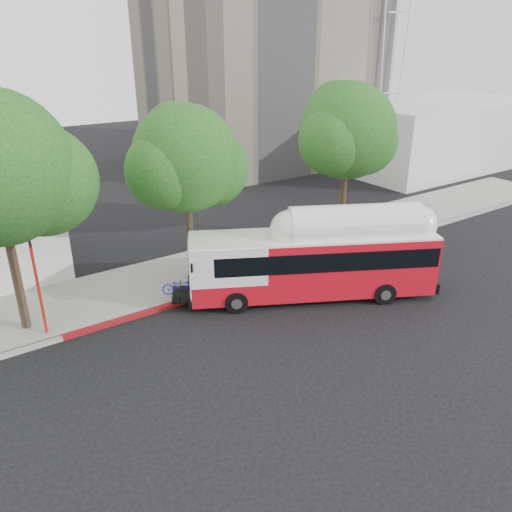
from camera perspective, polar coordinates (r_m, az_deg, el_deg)
The scene contains 10 objects.
ground at distance 21.57m, azimuth 2.58°, elevation -7.64°, with size 120.00×120.00×0.00m, color black.
sidewalk at distance 26.40m, azimuth -5.88°, elevation -1.45°, with size 60.00×5.00×0.15m, color gray.
curb_strip at distance 24.36m, azimuth -2.91°, elevation -3.58°, with size 60.00×0.30×0.15m, color gray.
red_curb_segment at distance 23.13m, azimuth -9.28°, elevation -5.43°, with size 10.00×0.32×0.16m, color maroon.
street_tree_left at distance 20.93m, azimuth -26.43°, elevation 8.54°, with size 6.67×5.80×9.74m.
street_tree_mid at distance 23.89m, azimuth -7.20°, elevation 10.63°, with size 5.75×5.00×8.62m.
street_tree_right at distance 29.55m, azimuth 10.94°, elevation 13.52°, with size 6.21×5.40×9.18m.
horizon_block at distance 52.03m, azimuth 19.25°, elevation 13.15°, with size 20.00×12.00×6.00m, color silver.
transit_bus at distance 23.12m, azimuth 6.66°, elevation -0.90°, with size 11.63×7.36×3.56m.
signal_pole at distance 21.43m, azimuth -23.60°, elevation -3.40°, with size 0.12×0.40×4.21m.
Camera 1 is at (-11.22, -14.70, 11.10)m, focal length 35.00 mm.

